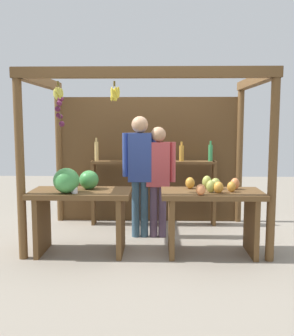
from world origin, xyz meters
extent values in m
plane|color=gray|center=(0.00, 0.00, 0.00)|extent=(12.00, 12.00, 0.00)
cylinder|color=brown|center=(-1.44, -0.89, 1.10)|extent=(0.10, 0.10, 2.21)
cylinder|color=brown|center=(1.44, -0.89, 1.10)|extent=(0.10, 0.10, 2.21)
cylinder|color=brown|center=(-1.44, 0.89, 1.10)|extent=(0.10, 0.10, 2.21)
cylinder|color=brown|center=(1.44, 0.89, 1.10)|extent=(0.10, 0.10, 2.21)
cube|color=brown|center=(0.00, -0.89, 2.15)|extent=(2.98, 0.12, 0.12)
cube|color=brown|center=(-1.44, 0.00, 2.15)|extent=(0.12, 1.89, 0.12)
cube|color=brown|center=(1.44, 0.00, 2.15)|extent=(0.12, 1.89, 0.12)
cube|color=#52381E|center=(0.00, 0.91, 0.99)|extent=(2.88, 0.04, 1.99)
cylinder|color=brown|center=(-0.36, -0.76, 2.04)|extent=(0.02, 0.02, 0.06)
ellipsoid|color=yellow|center=(-0.32, -0.76, 1.94)|extent=(0.04, 0.07, 0.14)
ellipsoid|color=yellow|center=(-0.34, -0.74, 1.90)|extent=(0.06, 0.06, 0.14)
ellipsoid|color=yellow|center=(-0.35, -0.73, 1.91)|extent=(0.07, 0.04, 0.14)
ellipsoid|color=yellow|center=(-0.38, -0.72, 1.93)|extent=(0.07, 0.05, 0.14)
ellipsoid|color=yellow|center=(-0.39, -0.75, 1.90)|extent=(0.05, 0.07, 0.14)
ellipsoid|color=yellow|center=(-0.39, -0.77, 1.94)|extent=(0.05, 0.08, 0.14)
ellipsoid|color=yellow|center=(-0.38, -0.79, 1.93)|extent=(0.07, 0.05, 0.14)
ellipsoid|color=yellow|center=(-0.35, -0.78, 1.91)|extent=(0.07, 0.05, 0.14)
ellipsoid|color=yellow|center=(-0.33, -0.78, 1.94)|extent=(0.06, 0.07, 0.14)
cylinder|color=brown|center=(-1.01, -0.77, 2.04)|extent=(0.02, 0.02, 0.06)
ellipsoid|color=#D1CC4C|center=(-0.97, -0.77, 1.94)|extent=(0.04, 0.08, 0.12)
ellipsoid|color=#D1CC4C|center=(-0.99, -0.76, 1.92)|extent=(0.05, 0.06, 0.12)
ellipsoid|color=#D1CC4C|center=(-1.00, -0.74, 1.94)|extent=(0.08, 0.05, 0.12)
ellipsoid|color=#D1CC4C|center=(-1.03, -0.74, 1.91)|extent=(0.06, 0.05, 0.12)
ellipsoid|color=#D1CC4C|center=(-1.03, -0.76, 1.92)|extent=(0.05, 0.06, 0.12)
ellipsoid|color=#D1CC4C|center=(-1.05, -0.78, 1.93)|extent=(0.04, 0.07, 0.12)
ellipsoid|color=#D1CC4C|center=(-1.03, -0.81, 1.92)|extent=(0.07, 0.06, 0.12)
ellipsoid|color=#D1CC4C|center=(-1.00, -0.80, 1.95)|extent=(0.07, 0.04, 0.12)
ellipsoid|color=#D1CC4C|center=(-0.98, -0.80, 1.95)|extent=(0.06, 0.06, 0.12)
cylinder|color=#4C422D|center=(-1.06, -0.49, 1.79)|extent=(0.01, 0.01, 0.55)
sphere|color=#47142D|center=(-1.08, -0.47, 1.99)|extent=(0.07, 0.07, 0.07)
sphere|color=#511938|center=(-1.05, -0.51, 1.94)|extent=(0.07, 0.07, 0.07)
sphere|color=#601E42|center=(-1.05, -0.49, 1.88)|extent=(0.07, 0.07, 0.07)
sphere|color=#601E42|center=(-1.06, -0.52, 1.83)|extent=(0.07, 0.07, 0.07)
sphere|color=#511938|center=(-1.09, -0.50, 1.76)|extent=(0.07, 0.07, 0.07)
sphere|color=#511938|center=(-1.07, -0.46, 1.67)|extent=(0.06, 0.06, 0.06)
sphere|color=#511938|center=(-1.09, -0.48, 1.68)|extent=(0.06, 0.06, 0.06)
sphere|color=#511938|center=(-1.04, -0.52, 1.58)|extent=(0.07, 0.07, 0.07)
cube|color=brown|center=(-0.79, -0.67, 0.74)|extent=(1.21, 0.64, 0.06)
cube|color=brown|center=(-1.28, -0.67, 0.36)|extent=(0.06, 0.58, 0.71)
cube|color=brown|center=(-0.31, -0.67, 0.36)|extent=(0.06, 0.58, 0.71)
ellipsoid|color=#429347|center=(-0.71, -0.55, 0.89)|extent=(0.30, 0.30, 0.23)
ellipsoid|color=#429347|center=(-0.93, -0.83, 0.92)|extent=(0.39, 0.39, 0.29)
cylinder|color=white|center=(-0.83, -0.85, 0.82)|extent=(0.07, 0.07, 0.09)
cube|color=brown|center=(0.79, -0.67, 0.74)|extent=(1.21, 0.64, 0.06)
cube|color=brown|center=(0.31, -0.67, 0.36)|extent=(0.06, 0.58, 0.71)
cube|color=brown|center=(1.28, -0.67, 0.36)|extent=(0.06, 0.58, 0.71)
ellipsoid|color=#E07F47|center=(1.09, -0.54, 0.85)|extent=(0.12, 0.12, 0.14)
ellipsoid|color=#E07F47|center=(0.63, -0.93, 0.84)|extent=(0.15, 0.15, 0.13)
ellipsoid|color=#A8B24C|center=(0.76, -0.47, 0.85)|extent=(0.14, 0.14, 0.16)
ellipsoid|color=gold|center=(0.55, -0.49, 0.85)|extent=(0.13, 0.13, 0.14)
ellipsoid|color=#A8B24C|center=(0.86, -0.52, 0.84)|extent=(0.14, 0.14, 0.14)
ellipsoid|color=gold|center=(0.85, -0.79, 0.84)|extent=(0.16, 0.16, 0.14)
ellipsoid|color=#A8B24C|center=(0.77, -0.75, 0.85)|extent=(0.15, 0.15, 0.15)
ellipsoid|color=gold|center=(1.02, -0.72, 0.84)|extent=(0.12, 0.12, 0.12)
cube|color=brown|center=(-0.86, 0.67, 0.50)|extent=(0.05, 0.20, 1.00)
cube|color=brown|center=(1.02, 0.67, 0.50)|extent=(0.05, 0.20, 1.00)
cube|color=brown|center=(0.08, 0.67, 0.98)|extent=(1.87, 0.22, 0.04)
cylinder|color=#D8B266|center=(-0.80, 0.67, 1.15)|extent=(0.06, 0.06, 0.30)
cylinder|color=#D8B266|center=(-0.80, 0.67, 1.33)|extent=(0.03, 0.03, 0.06)
cylinder|color=silver|center=(-0.35, 0.67, 1.14)|extent=(0.08, 0.08, 0.28)
cylinder|color=silver|center=(-0.35, 0.67, 1.31)|extent=(0.04, 0.04, 0.06)
cylinder|color=#338C4C|center=(0.07, 0.67, 1.15)|extent=(0.07, 0.07, 0.29)
cylinder|color=#338C4C|center=(0.07, 0.67, 1.32)|extent=(0.03, 0.03, 0.06)
cylinder|color=gold|center=(0.51, 0.67, 1.12)|extent=(0.07, 0.07, 0.24)
cylinder|color=gold|center=(0.51, 0.67, 1.27)|extent=(0.03, 0.03, 0.06)
cylinder|color=#338C4C|center=(0.95, 0.67, 1.13)|extent=(0.07, 0.07, 0.25)
cylinder|color=#338C4C|center=(0.95, 0.67, 1.28)|extent=(0.03, 0.03, 0.06)
cylinder|color=#35546B|center=(-0.16, 0.01, 0.39)|extent=(0.11, 0.11, 0.79)
cylinder|color=#35546B|center=(-0.04, 0.01, 0.39)|extent=(0.11, 0.11, 0.79)
cube|color=#2D428C|center=(-0.10, 0.01, 1.12)|extent=(0.32, 0.19, 0.66)
cylinder|color=#2D428C|center=(-0.30, 0.01, 1.15)|extent=(0.08, 0.08, 0.60)
cylinder|color=#2D428C|center=(0.10, 0.01, 1.15)|extent=(0.08, 0.08, 0.60)
sphere|color=tan|center=(-0.10, 0.01, 1.56)|extent=(0.23, 0.23, 0.23)
cylinder|color=#59455F|center=(0.09, 0.02, 0.36)|extent=(0.11, 0.11, 0.72)
cylinder|color=#59455F|center=(0.21, 0.02, 0.36)|extent=(0.11, 0.11, 0.72)
cube|color=#BF474C|center=(0.15, 0.02, 1.02)|extent=(0.32, 0.19, 0.61)
cylinder|color=#BF474C|center=(-0.05, 0.02, 1.05)|extent=(0.08, 0.08, 0.55)
cylinder|color=#BF474C|center=(0.35, 0.02, 1.05)|extent=(0.08, 0.08, 0.55)
sphere|color=tan|center=(0.15, 0.02, 1.43)|extent=(0.21, 0.21, 0.21)
camera|label=1|loc=(0.13, -5.31, 1.61)|focal=41.73mm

